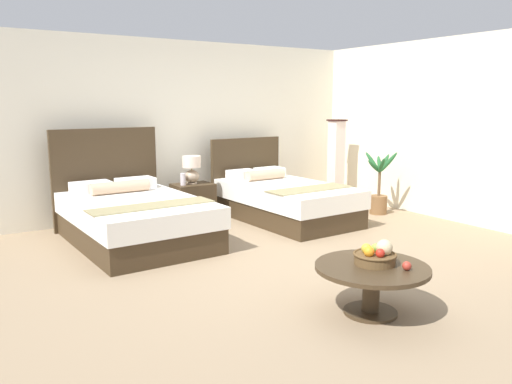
% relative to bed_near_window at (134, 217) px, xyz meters
% --- Properties ---
extents(ground_plane, '(9.89, 9.30, 0.02)m').
position_rel_bed_near_window_xyz_m(ground_plane, '(1.12, -1.57, -0.32)').
color(ground_plane, '#967E60').
extents(wall_back, '(9.89, 0.12, 2.58)m').
position_rel_bed_near_window_xyz_m(wall_back, '(1.12, 1.28, 0.98)').
color(wall_back, silver).
rests_on(wall_back, ground).
extents(wall_side_right, '(0.12, 4.90, 2.58)m').
position_rel_bed_near_window_xyz_m(wall_side_right, '(4.26, -1.17, 0.98)').
color(wall_side_right, '#EEE4C7').
rests_on(wall_side_right, ground).
extents(bed_near_window, '(1.47, 2.14, 1.34)m').
position_rel_bed_near_window_xyz_m(bed_near_window, '(0.00, 0.00, 0.00)').
color(bed_near_window, '#3E2E1C').
rests_on(bed_near_window, ground).
extents(bed_near_corner, '(1.29, 2.17, 1.12)m').
position_rel_bed_near_window_xyz_m(bed_near_corner, '(2.23, -0.01, -0.02)').
color(bed_near_corner, '#3E2E1C').
rests_on(bed_near_corner, ground).
extents(nightstand, '(0.56, 0.44, 0.52)m').
position_rel_bed_near_window_xyz_m(nightstand, '(1.13, 0.68, -0.05)').
color(nightstand, '#3E2E1C').
rests_on(nightstand, ground).
extents(table_lamp, '(0.26, 0.26, 0.40)m').
position_rel_bed_near_window_xyz_m(table_lamp, '(1.13, 0.70, 0.44)').
color(table_lamp, tan).
rests_on(table_lamp, nightstand).
extents(vase, '(0.08, 0.08, 0.17)m').
position_rel_bed_near_window_xyz_m(vase, '(0.96, 0.64, 0.30)').
color(vase, silver).
rests_on(vase, nightstand).
extents(coffee_table, '(0.91, 0.91, 0.40)m').
position_rel_bed_near_window_xyz_m(coffee_table, '(0.86, -3.10, -0.00)').
color(coffee_table, '#3E2E1C').
rests_on(coffee_table, ground).
extents(fruit_bowl, '(0.35, 0.35, 0.20)m').
position_rel_bed_near_window_xyz_m(fruit_bowl, '(0.92, -3.09, 0.16)').
color(fruit_bowl, brown).
rests_on(fruit_bowl, coffee_table).
extents(loose_apple, '(0.07, 0.07, 0.07)m').
position_rel_bed_near_window_xyz_m(loose_apple, '(1.00, -3.33, 0.12)').
color(loose_apple, '#B43829').
rests_on(loose_apple, coffee_table).
extents(floor_lamp_corner, '(0.25, 0.25, 1.39)m').
position_rel_bed_near_window_xyz_m(floor_lamp_corner, '(3.73, 0.55, 0.38)').
color(floor_lamp_corner, black).
rests_on(floor_lamp_corner, ground).
extents(potted_palm, '(0.48, 0.48, 0.97)m').
position_rel_bed_near_window_xyz_m(potted_palm, '(3.66, -0.50, 0.01)').
color(potted_palm, brown).
rests_on(potted_palm, ground).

